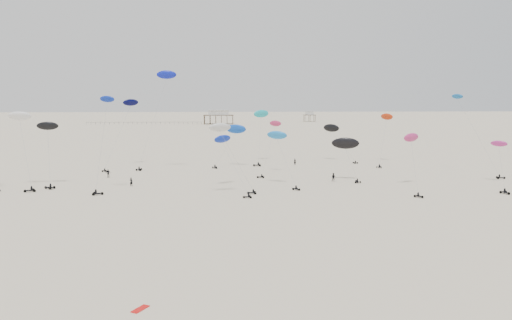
{
  "coord_description": "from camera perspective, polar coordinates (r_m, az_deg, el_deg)",
  "views": [
    {
      "loc": [
        -5.8,
        -4.01,
        18.57
      ],
      "look_at": [
        0.0,
        88.0,
        7.0
      ],
      "focal_mm": 35.0,
      "sensor_mm": 36.0,
      "label": 1
    }
  ],
  "objects": [
    {
      "name": "spectator_1",
      "position": [
        112.59,
        8.85,
        -2.43
      ],
      "size": [
        1.19,
        0.86,
        2.2
      ],
      "primitive_type": "imported",
      "rotation": [
        0.0,
        0.0,
        6.05
      ],
      "color": "black",
      "rests_on": "ground"
    },
    {
      "name": "rig_11",
      "position": [
        101.89,
        -17.15,
        1.94
      ],
      "size": [
        4.16,
        7.65,
        19.09
      ],
      "rotation": [
        0.0,
        0.0,
        4.79
      ],
      "color": "black",
      "rests_on": "ground"
    },
    {
      "name": "rig_10",
      "position": [
        96.08,
        -3.36,
        2.16
      ],
      "size": [
        9.42,
        3.17,
        14.08
      ],
      "rotation": [
        0.0,
        0.0,
        1.61
      ],
      "color": "black",
      "rests_on": "ground"
    },
    {
      "name": "rig_14",
      "position": [
        140.24,
        -14.55,
        5.27
      ],
      "size": [
        7.64,
        16.69,
        21.44
      ],
      "rotation": [
        0.0,
        0.0,
        4.0
      ],
      "color": "black",
      "rests_on": "ground"
    },
    {
      "name": "rig_2",
      "position": [
        121.47,
        1.72,
        2.32
      ],
      "size": [
        6.8,
        11.56,
        15.12
      ],
      "rotation": [
        0.0,
        0.0,
        1.57
      ],
      "color": "black",
      "rests_on": "ground"
    },
    {
      "name": "rig_16",
      "position": [
        132.04,
        -10.71,
        7.78
      ],
      "size": [
        10.47,
        5.85,
        25.68
      ],
      "rotation": [
        0.0,
        0.0,
        5.92
      ],
      "color": "black",
      "rests_on": "ground"
    },
    {
      "name": "rig_9",
      "position": [
        103.55,
        -3.47,
        1.56
      ],
      "size": [
        7.9,
        17.08,
        17.12
      ],
      "rotation": [
        0.0,
        0.0,
        1.73
      ],
      "color": "black",
      "rests_on": "ground"
    },
    {
      "name": "rig_17",
      "position": [
        144.89,
        0.52,
        4.28
      ],
      "size": [
        5.77,
        15.53,
        17.61
      ],
      "rotation": [
        0.0,
        0.0,
        1.65
      ],
      "color": "black",
      "rests_on": "ground"
    },
    {
      "name": "rig_3",
      "position": [
        116.55,
        26.25,
        -0.14
      ],
      "size": [
        8.93,
        17.07,
        17.0
      ],
      "rotation": [
        0.0,
        0.0,
        3.33
      ],
      "color": "black",
      "rests_on": "ground"
    },
    {
      "name": "rig_6",
      "position": [
        135.44,
        -2.54,
        3.14
      ],
      "size": [
        9.63,
        8.2,
        12.28
      ],
      "rotation": [
        0.0,
        0.0,
        3.58
      ],
      "color": "black",
      "rests_on": "ground"
    },
    {
      "name": "pavilion_main",
      "position": [
        354.32,
        -4.3,
        4.81
      ],
      "size": [
        21.0,
        13.0,
        9.8
      ],
      "color": "brown",
      "rests_on": "ground"
    },
    {
      "name": "grounded_kite_b",
      "position": [
        47.05,
        -13.09,
        -16.29
      ],
      "size": [
        1.51,
        1.91,
        0.07
      ],
      "primitive_type": "cube",
      "rotation": [
        0.0,
        0.0,
        1.04
      ],
      "color": "red",
      "rests_on": "ground"
    },
    {
      "name": "spectator_3",
      "position": [
        138.69,
        4.47,
        -0.56
      ],
      "size": [
        0.94,
        0.89,
        2.13
      ],
      "primitive_type": "imported",
      "rotation": [
        0.0,
        0.0,
        2.49
      ],
      "color": "black",
      "rests_on": "ground"
    },
    {
      "name": "rig_15",
      "position": [
        114.07,
        10.29,
        1.54
      ],
      "size": [
        6.57,
        7.3,
        9.95
      ],
      "rotation": [
        0.0,
        0.0,
        0.04
      ],
      "color": "black",
      "rests_on": "ground"
    },
    {
      "name": "rig_8",
      "position": [
        149.59,
        8.82,
        3.33
      ],
      "size": [
        8.56,
        12.22,
        12.87
      ],
      "rotation": [
        0.0,
        0.0,
        0.48
      ],
      "color": "black",
      "rests_on": "ground"
    },
    {
      "name": "rig_12",
      "position": [
        113.57,
        -25.16,
        2.73
      ],
      "size": [
        7.95,
        9.76,
        16.45
      ],
      "rotation": [
        0.0,
        0.0,
        2.09
      ],
      "color": "black",
      "rests_on": "ground"
    },
    {
      "name": "rig_7",
      "position": [
        131.75,
        23.97,
        2.78
      ],
      "size": [
        7.1,
        16.2,
        22.75
      ],
      "rotation": [
        0.0,
        0.0,
        4.45
      ],
      "color": "black",
      "rests_on": "ground"
    },
    {
      "name": "pavilion_small",
      "position": [
        389.89,
        6.13,
        4.89
      ],
      "size": [
        9.0,
        7.0,
        8.0
      ],
      "color": "brown",
      "rests_on": "ground"
    },
    {
      "name": "spectator_0",
      "position": [
        108.64,
        -14.06,
        -2.91
      ],
      "size": [
        0.9,
        0.73,
        2.14
      ],
      "primitive_type": "imported",
      "rotation": [
        0.0,
        0.0,
        2.86
      ],
      "color": "black",
      "rests_on": "ground"
    },
    {
      "name": "rig_0",
      "position": [
        108.76,
        17.45,
        1.39
      ],
      "size": [
        6.83,
        17.09,
        17.02
      ],
      "rotation": [
        0.0,
        0.0,
        3.65
      ],
      "color": "black",
      "rests_on": "ground"
    },
    {
      "name": "spectator_2",
      "position": [
        121.78,
        -16.53,
        -1.92
      ],
      "size": [
        1.43,
        0.94,
        2.23
      ],
      "primitive_type": "imported",
      "rotation": [
        0.0,
        0.0,
        6.47
      ],
      "color": "black",
      "rests_on": "ground"
    },
    {
      "name": "rig_13",
      "position": [
        113.49,
        -22.67,
        1.86
      ],
      "size": [
        5.37,
        7.99,
        13.72
      ],
      "rotation": [
        0.0,
        0.0,
        1.19
      ],
      "color": "black",
      "rests_on": "ground"
    },
    {
      "name": "rig_4",
      "position": [
        106.02,
        2.78,
        1.9
      ],
      "size": [
        6.71,
        10.93,
        12.75
      ],
      "rotation": [
        0.0,
        0.0,
        3.77
      ],
      "color": "black",
      "rests_on": "ground"
    },
    {
      "name": "rig_5",
      "position": [
        147.28,
        14.54,
        3.58
      ],
      "size": [
        9.05,
        17.59,
        19.34
      ],
      "rotation": [
        0.0,
        0.0,
        5.82
      ],
      "color": "black",
      "rests_on": "ground"
    },
    {
      "name": "pier_fence",
      "position": [
        358.88,
        -12.65,
        4.14
      ],
      "size": [
        80.2,
        0.2,
        1.5
      ],
      "color": "black",
      "rests_on": "ground"
    },
    {
      "name": "ground_plane",
      "position": [
        204.93,
        -1.97,
        1.95
      ],
      "size": [
        900.0,
        900.0,
        0.0
      ],
      "primitive_type": "plane",
      "color": "beige"
    }
  ]
}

